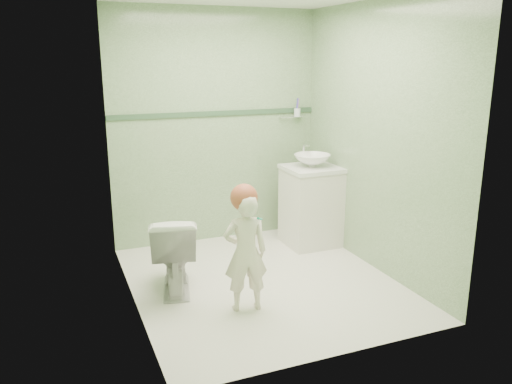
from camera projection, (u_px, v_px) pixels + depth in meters
name	position (u px, v px, depth m)	size (l,w,h in m)	color
ground	(262.00, 282.00, 4.52)	(2.50, 2.50, 0.00)	white
room_shell	(263.00, 147.00, 4.22)	(2.50, 2.54, 2.40)	#7FA172
trim_stripe	(216.00, 113.00, 5.29)	(2.20, 0.02, 0.05)	#355439
vanity	(311.00, 207.00, 5.35)	(0.52, 0.50, 0.80)	white
counter	(312.00, 169.00, 5.25)	(0.54, 0.52, 0.04)	white
basin	(312.00, 160.00, 5.23)	(0.37, 0.37, 0.13)	white
faucet	(304.00, 150.00, 5.37)	(0.03, 0.13, 0.18)	silver
cup_holder	(297.00, 112.00, 5.57)	(0.26, 0.07, 0.21)	silver
toilet	(174.00, 252.00, 4.30)	(0.37, 0.65, 0.67)	white
toddler	(246.00, 253.00, 3.93)	(0.34, 0.22, 0.93)	white
hair_cap	(244.00, 197.00, 3.84)	(0.21, 0.21, 0.21)	#A74F33
teal_toothbrush	(259.00, 218.00, 3.75)	(0.11, 0.14, 0.08)	#089D81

